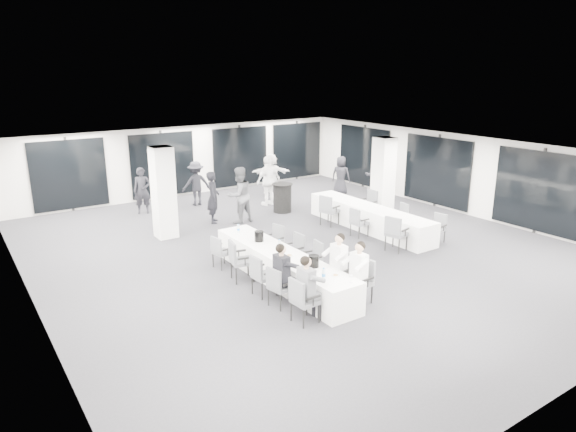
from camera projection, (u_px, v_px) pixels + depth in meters
The scene contains 43 objects.
room at pixel (303, 190), 15.84m from camera, with size 14.04×16.04×2.84m.
column_left at pixel (164, 193), 15.50m from camera, with size 0.60×0.60×2.80m, color white.
column_right at pixel (383, 178), 17.54m from camera, with size 0.60×0.60×2.80m, color white.
banquet_table_main at pixel (282, 267), 12.43m from camera, with size 0.90×5.00×0.75m, color silver.
banquet_table_side at pixel (369, 218), 16.52m from camera, with size 0.90×5.00×0.75m, color silver.
cocktail_table at pixel (282, 198), 18.49m from camera, with size 0.75×0.75×1.04m.
chair_main_left_near at pixel (302, 298), 10.35m from camera, with size 0.51×0.57×0.97m.
chair_main_left_second at pixel (278, 285), 11.07m from camera, with size 0.53×0.57×0.92m.
chair_main_left_mid at pixel (261, 273), 11.61m from camera, with size 0.51×0.56×0.96m.
chair_main_left_fourth at pixel (238, 258), 12.44m from camera, with size 0.61×0.65×1.02m.
chair_main_left_far at pixel (220, 250), 13.26m from camera, with size 0.50×0.53×0.86m.
chair_main_right_near at pixel (362, 278), 11.30m from camera, with size 0.55×0.59×0.99m.
chair_main_right_second at pixel (341, 269), 11.86m from camera, with size 0.58×0.61×0.95m.
chair_main_right_mid at pixel (314, 257), 12.69m from camera, with size 0.51×0.55×0.91m.
chair_main_right_fourth at pixel (295, 248), 13.33m from camera, with size 0.47×0.52×0.90m.
chair_main_right_far at pixel (276, 239), 14.08m from camera, with size 0.54×0.56×0.89m.
chair_side_left_near at pixel (395, 231), 14.45m from camera, with size 0.64×0.67×1.04m.
chair_side_left_mid at pixel (358, 221), 15.73m from camera, with size 0.46×0.52×0.90m.
chair_side_left_far at pixel (328, 208), 16.85m from camera, with size 0.63×0.65×1.02m.
chair_side_right_near at pixel (438, 226), 15.27m from camera, with size 0.51×0.54×0.86m.
chair_side_right_mid at pixel (401, 215), 16.46m from camera, with size 0.50×0.53×0.86m.
chair_side_right_far at pixel (369, 203), 17.62m from camera, with size 0.52×0.58×1.00m.
seated_guest_a at pixel (309, 284), 10.37m from camera, with size 0.50×0.38×1.44m.
seated_guest_b at pixel (284, 270), 11.08m from camera, with size 0.50×0.38×1.44m.
seated_guest_c at pixel (357, 269), 11.14m from camera, with size 0.50×0.38×1.44m.
seated_guest_d at pixel (337, 260), 11.68m from camera, with size 0.50×0.38×1.44m.
standing_guest_a at pixel (213, 194), 17.10m from camera, with size 0.72×0.58×1.97m, color black.
standing_guest_b at pixel (239, 191), 17.05m from camera, with size 1.04×0.63×2.15m, color #585A60.
standing_guest_c at pixel (196, 181), 19.32m from camera, with size 1.22×0.62×1.89m, color black.
standing_guest_d at pixel (268, 177), 19.29m from camera, with size 1.25×0.70×2.13m, color white.
standing_guest_e at pixel (341, 173), 20.93m from camera, with size 0.87×0.53×1.80m, color black.
standing_guest_f at pixel (271, 171), 21.09m from camera, with size 1.75×0.67×1.90m, color white.
standing_guest_g at pixel (142, 188), 18.20m from camera, with size 0.69×0.55×1.88m, color black.
standing_guest_h at pixel (376, 173), 20.49m from camera, with size 0.95×0.58×1.97m, color black.
ice_bucket_near at pixel (314, 261), 11.42m from camera, with size 0.24×0.24×0.27m, color black.
ice_bucket_far at pixel (259, 236), 13.11m from camera, with size 0.24×0.24×0.27m, color black.
water_bottle_a at pixel (324, 274), 10.74m from camera, with size 0.08×0.08×0.24m, color silver.
water_bottle_b at pixel (279, 244), 12.58m from camera, with size 0.07×0.07×0.22m, color silver.
water_bottle_c at pixel (238, 229), 13.81m from camera, with size 0.07×0.07×0.22m, color silver.
plate_a at pixel (314, 271), 11.16m from camera, with size 0.22×0.22×0.03m.
plate_b at pixel (336, 275), 10.96m from camera, with size 0.18×0.18×0.03m.
plate_c at pixel (289, 255), 12.13m from camera, with size 0.18×0.18×0.03m.
wine_glass at pixel (351, 276), 10.57m from camera, with size 0.07×0.07×0.18m.
Camera 1 is at (-8.18, -11.39, 5.02)m, focal length 32.00 mm.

